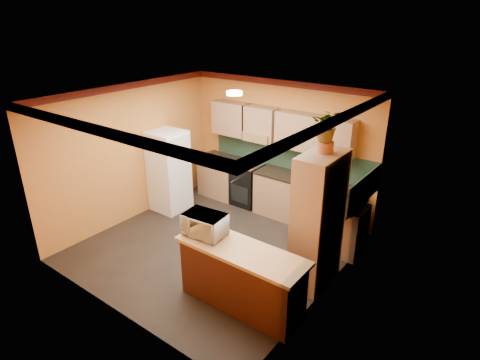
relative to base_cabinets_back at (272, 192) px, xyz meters
The scene contains 15 objects.
room_shell 2.24m from the base_cabinets_back, 91.01° to the right, with size 4.24×4.24×2.72m.
base_cabinets_back is the anchor object (origin of this frame).
countertop_back 0.46m from the base_cabinets_back, 90.00° to the right, with size 3.65×0.62×0.04m, color black.
stove 0.63m from the base_cabinets_back, behind, with size 0.58×0.58×0.91m, color black.
kettle 0.77m from the base_cabinets_back, behind, with size 0.17×0.17×0.18m, color red, non-canonical shape.
sink 0.92m from the base_cabinets_back, ahead, with size 0.48×0.40×0.03m, color silver.
base_cabinets_right 1.83m from the base_cabinets_back, 17.13° to the right, with size 0.60×0.80×0.88m, color #A67657.
countertop_right 1.89m from the base_cabinets_back, 17.13° to the right, with size 0.62×0.80×0.04m, color black.
fridge 2.18m from the base_cabinets_back, 147.00° to the right, with size 0.68×0.66×1.70m, color white.
pantry 2.49m from the base_cabinets_back, 41.60° to the right, with size 0.48×0.90×2.10m, color #A67657.
fern_pot 2.95m from the base_cabinets_back, 40.70° to the right, with size 0.22×0.22×0.16m, color #9E4F26.
fern 3.14m from the base_cabinets_back, 40.70° to the right, with size 0.41×0.35×0.45m, color #A67657.
breakfast_bar 3.01m from the base_cabinets_back, 65.70° to the right, with size 1.80×0.55×0.88m, color #521F13.
bar_top 3.04m from the base_cabinets_back, 65.70° to the right, with size 1.90×0.65×0.05m, color tan.
microwave 2.88m from the base_cabinets_back, 77.94° to the right, with size 0.59×0.40×0.33m, color white.
Camera 1 is at (4.05, -4.67, 3.90)m, focal length 30.00 mm.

